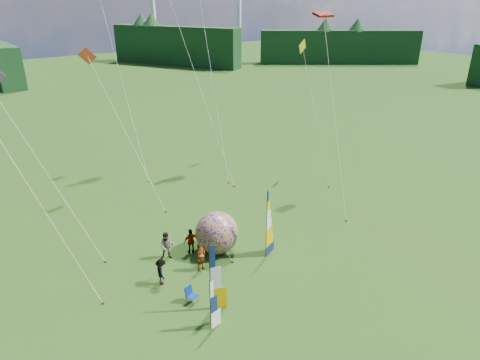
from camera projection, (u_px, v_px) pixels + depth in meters
ground at (296, 285)px, 24.58m from camera, size 220.00×220.00×0.00m
treeline_ring at (300, 224)px, 22.98m from camera, size 210.00×210.00×8.00m
feather_banner_main at (267, 226)px, 26.33m from camera, size 1.19×0.51×4.53m
side_banner_left at (210, 279)px, 21.86m from camera, size 1.05×0.49×3.96m
side_banner_far at (210, 307)px, 20.74m from camera, size 0.87×0.22×2.88m
bol_inflatable at (217, 233)px, 27.30m from camera, size 2.77×2.77×2.77m
spectator_a at (201, 257)px, 25.60m from camera, size 0.74×0.57×1.81m
spectator_b at (167, 246)px, 26.72m from camera, size 0.99×0.84×1.83m
spectator_c at (161, 272)px, 24.40m from camera, size 0.63×1.11×1.62m
spectator_d at (191, 241)px, 27.35m from camera, size 1.06×0.58×1.71m
camp_chair at (192, 295)px, 23.01m from camera, size 0.68×0.68×0.97m
kite_whale at (187, 44)px, 37.85m from camera, size 4.04×17.07×22.68m
kite_rainbow_delta at (40, 151)px, 25.91m from camera, size 11.57×14.20×13.22m
kite_parafoil at (335, 102)px, 32.35m from camera, size 9.56×12.24×15.71m
small_kite_red at (125, 126)px, 32.97m from camera, size 5.53×11.18×12.12m
small_kite_orange at (213, 80)px, 37.96m from camera, size 5.17×10.12×16.77m
small_kite_yellow at (316, 110)px, 37.30m from camera, size 6.66×9.12×12.26m
small_kite_pink at (20, 165)px, 21.33m from camera, size 7.74×9.90×15.04m
small_kite_green at (122, 78)px, 38.46m from camera, size 6.97×12.48×16.96m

